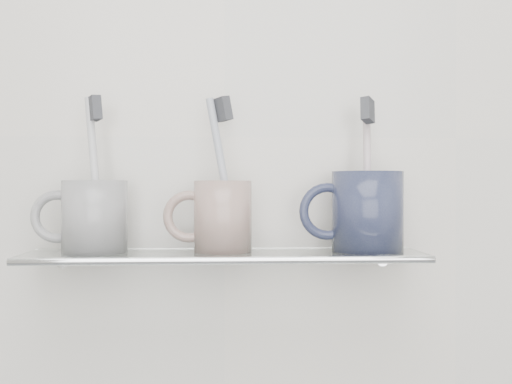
{
  "coord_description": "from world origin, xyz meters",
  "views": [
    {
      "loc": [
        -0.01,
        0.23,
        1.18
      ],
      "look_at": [
        0.04,
        1.04,
        1.18
      ],
      "focal_mm": 45.0,
      "sensor_mm": 36.0,
      "label": 1
    }
  ],
  "objects": [
    {
      "name": "mug_left",
      "position": [
        -0.16,
        1.04,
        1.15
      ],
      "size": [
        0.09,
        0.09,
        0.09
      ],
      "primitive_type": "cylinder",
      "rotation": [
        0.0,
        0.0,
        -0.09
      ],
      "color": "white",
      "rests_on": "shelf_glass"
    },
    {
      "name": "mug_center",
      "position": [
        -0.0,
        1.04,
        1.15
      ],
      "size": [
        0.09,
        0.09,
        0.09
      ],
      "primitive_type": "cylinder",
      "rotation": [
        0.0,
        0.0,
        0.3
      ],
      "color": "beige",
      "rests_on": "shelf_glass"
    },
    {
      "name": "mug_right_handle",
      "position": [
        0.13,
        1.04,
        1.15
      ],
      "size": [
        0.07,
        0.01,
        0.07
      ],
      "primitive_type": "torus",
      "rotation": [
        1.57,
        0.0,
        0.0
      ],
      "color": "#1B1D39",
      "rests_on": "mug_right"
    },
    {
      "name": "bristles_left",
      "position": [
        -0.16,
        1.04,
        1.28
      ],
      "size": [
        0.02,
        0.03,
        0.03
      ],
      "primitive_type": "cube",
      "rotation": [
        -0.09,
        -0.05,
        0.51
      ],
      "color": "#33353A",
      "rests_on": "toothbrush_left"
    },
    {
      "name": "toothbrush_right",
      "position": [
        0.18,
        1.04,
        1.2
      ],
      "size": [
        0.02,
        0.06,
        0.19
      ],
      "primitive_type": "cylinder",
      "rotation": [
        -0.21,
        -0.09,
        -0.55
      ],
      "color": "#C9A6A4",
      "rests_on": "mug_right"
    },
    {
      "name": "toothbrush_left",
      "position": [
        -0.16,
        1.04,
        1.2
      ],
      "size": [
        0.03,
        0.02,
        0.19
      ],
      "primitive_type": "cylinder",
      "rotation": [
        -0.09,
        -0.05,
        0.51
      ],
      "color": "#B8B8B8",
      "rests_on": "mug_left"
    },
    {
      "name": "bristles_right",
      "position": [
        0.18,
        1.04,
        1.28
      ],
      "size": [
        0.02,
        0.03,
        0.03
      ],
      "primitive_type": "cube",
      "rotation": [
        -0.21,
        -0.09,
        -0.55
      ],
      "color": "#33353A",
      "rests_on": "toothbrush_right"
    },
    {
      "name": "shelf_rail",
      "position": [
        0.0,
        0.98,
        1.1
      ],
      "size": [
        0.5,
        0.01,
        0.01
      ],
      "primitive_type": "cylinder",
      "rotation": [
        0.0,
        1.57,
        0.0
      ],
      "color": "silver",
      "rests_on": "shelf_glass"
    },
    {
      "name": "toothbrush_center",
      "position": [
        -0.0,
        1.04,
        1.2
      ],
      "size": [
        0.05,
        0.02,
        0.19
      ],
      "primitive_type": "cylinder",
      "rotation": [
        -0.1,
        -0.15,
        0.63
      ],
      "color": "#919CB1",
      "rests_on": "mug_center"
    },
    {
      "name": "mug_center_handle",
      "position": [
        -0.04,
        1.04,
        1.15
      ],
      "size": [
        0.07,
        0.01,
        0.07
      ],
      "primitive_type": "torus",
      "rotation": [
        1.57,
        0.0,
        0.0
      ],
      "color": "beige",
      "rests_on": "mug_center"
    },
    {
      "name": "mug_left_handle",
      "position": [
        -0.21,
        1.04,
        1.15
      ],
      "size": [
        0.07,
        0.01,
        0.07
      ],
      "primitive_type": "torus",
      "rotation": [
        1.57,
        0.0,
        0.0
      ],
      "color": "white",
      "rests_on": "mug_left"
    },
    {
      "name": "chrome_cap",
      "position": [
        0.2,
        1.04,
        1.11
      ],
      "size": [
        0.04,
        0.04,
        0.02
      ],
      "primitive_type": "cylinder",
      "color": "silver",
      "rests_on": "shelf_glass"
    },
    {
      "name": "mug_right",
      "position": [
        0.18,
        1.04,
        1.15
      ],
      "size": [
        0.12,
        0.12,
        0.1
      ],
      "primitive_type": "cylinder",
      "rotation": [
        0.0,
        0.0,
        -0.43
      ],
      "color": "#1B1D39",
      "rests_on": "shelf_glass"
    },
    {
      "name": "bristles_center",
      "position": [
        -0.0,
        1.04,
        1.28
      ],
      "size": [
        0.03,
        0.03,
        0.03
      ],
      "primitive_type": "cube",
      "rotation": [
        -0.1,
        -0.15,
        0.63
      ],
      "color": "#33353A",
      "rests_on": "toothbrush_center"
    },
    {
      "name": "bracket_right",
      "position": [
        0.21,
        1.09,
        1.09
      ],
      "size": [
        0.02,
        0.03,
        0.02
      ],
      "primitive_type": "cylinder",
      "rotation": [
        1.57,
        0.0,
        0.0
      ],
      "color": "silver",
      "rests_on": "wall_back"
    },
    {
      "name": "shelf_glass",
      "position": [
        0.0,
        1.04,
        1.1
      ],
      "size": [
        0.5,
        0.12,
        0.01
      ],
      "primitive_type": "cube",
      "color": "silver",
      "rests_on": "wall_back"
    },
    {
      "name": "bracket_left",
      "position": [
        -0.21,
        1.09,
        1.09
      ],
      "size": [
        0.02,
        0.03,
        0.02
      ],
      "primitive_type": "cylinder",
      "rotation": [
        1.57,
        0.0,
        0.0
      ],
      "color": "silver",
      "rests_on": "wall_back"
    },
    {
      "name": "wall_back",
      "position": [
        0.0,
        1.1,
        1.25
      ],
      "size": [
        2.5,
        0.0,
        2.5
      ],
      "primitive_type": "plane",
      "rotation": [
        1.57,
        0.0,
        0.0
      ],
      "color": "beige",
      "rests_on": "ground"
    }
  ]
}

